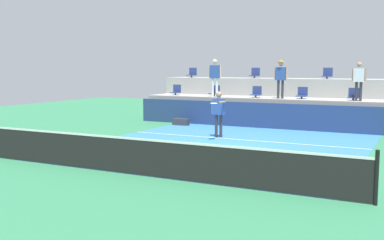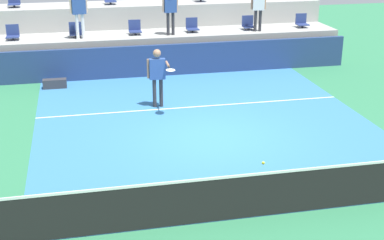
{
  "view_description": "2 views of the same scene",
  "coord_description": "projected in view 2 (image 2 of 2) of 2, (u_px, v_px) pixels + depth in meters",
  "views": [
    {
      "loc": [
        5.98,
        -13.22,
        2.6
      ],
      "look_at": [
        -0.29,
        -0.93,
        1.05
      ],
      "focal_mm": 43.24,
      "sensor_mm": 36.0,
      "label": 1
    },
    {
      "loc": [
        -3.27,
        -12.5,
        5.29
      ],
      "look_at": [
        -0.77,
        -1.01,
        0.9
      ],
      "focal_mm": 51.2,
      "sensor_mm": 36.0,
      "label": 2
    }
  ],
  "objects": [
    {
      "name": "spectator_with_hat",
      "position": [
        170.0,
        6.0,
        19.44
      ],
      "size": [
        0.58,
        0.43,
        1.71
      ],
      "color": "#2D2D33",
      "rests_on": "seating_tier_lower"
    },
    {
      "name": "tennis_player",
      "position": [
        158.0,
        72.0,
        15.78
      ],
      "size": [
        0.66,
        1.22,
        1.73
      ],
      "color": "#2D2D33",
      "rests_on": "ground_plane"
    },
    {
      "name": "stadium_chair_lower_mid_right",
      "position": [
        192.0,
        26.0,
        20.26
      ],
      "size": [
        0.44,
        0.4,
        0.52
      ],
      "color": "#2D2D33",
      "rests_on": "seating_tier_lower"
    },
    {
      "name": "stadium_chair_lower_mid_left",
      "position": [
        135.0,
        29.0,
        19.84
      ],
      "size": [
        0.44,
        0.4,
        0.52
      ],
      "color": "#2D2D33",
      "rests_on": "seating_tier_lower"
    },
    {
      "name": "spectator_in_white",
      "position": [
        258.0,
        6.0,
        20.13
      ],
      "size": [
        0.57,
        0.24,
        1.6
      ],
      "color": "#2D2D33",
      "rests_on": "seating_tier_lower"
    },
    {
      "name": "court_service_line",
      "position": [
        193.0,
        107.0,
        16.14
      ],
      "size": [
        9.0,
        0.06,
        0.0
      ],
      "primitive_type": "cube",
      "color": "white",
      "rests_on": "ground_plane"
    },
    {
      "name": "equipment_bag",
      "position": [
        55.0,
        84.0,
        17.89
      ],
      "size": [
        0.76,
        0.28,
        0.3
      ],
      "primitive_type": "cube",
      "color": "#333338",
      "rests_on": "ground_plane"
    },
    {
      "name": "stadium_chair_lower_far_right",
      "position": [
        302.0,
        22.0,
        21.12
      ],
      "size": [
        0.44,
        0.4,
        0.52
      ],
      "color": "#2D2D33",
      "rests_on": "seating_tier_lower"
    },
    {
      "name": "seating_tier_lower",
      "position": [
        165.0,
        49.0,
        20.41
      ],
      "size": [
        13.0,
        1.8,
        1.25
      ],
      "primitive_type": "cube",
      "color": "#9E9E99",
      "rests_on": "ground_plane"
    },
    {
      "name": "seating_tier_upper",
      "position": [
        157.0,
        29.0,
        21.91
      ],
      "size": [
        13.0,
        1.8,
        2.1
      ],
      "primitive_type": "cube",
      "color": "#9E9E99",
      "rests_on": "ground_plane"
    },
    {
      "name": "sponsor_backboard",
      "position": [
        171.0,
        60.0,
        19.25
      ],
      "size": [
        13.0,
        0.16,
        1.1
      ],
      "primitive_type": "cube",
      "color": "navy",
      "rests_on": "ground_plane"
    },
    {
      "name": "stadium_chair_lower_far_left",
      "position": [
        13.0,
        34.0,
        18.99
      ],
      "size": [
        0.44,
        0.4,
        0.52
      ],
      "color": "#2D2D33",
      "rests_on": "seating_tier_lower"
    },
    {
      "name": "tennis_ball",
      "position": [
        263.0,
        163.0,
        10.84
      ],
      "size": [
        0.07,
        0.07,
        0.07
      ],
      "color": "#CCE033"
    },
    {
      "name": "court_inner_paint",
      "position": [
        204.0,
        124.0,
        14.86
      ],
      "size": [
        9.0,
        10.0,
        0.01
      ],
      "primitive_type": "cube",
      "color": "teal",
      "rests_on": "ground_plane"
    },
    {
      "name": "tennis_net",
      "position": [
        267.0,
        192.0,
        10.11
      ],
      "size": [
        10.48,
        0.08,
        1.07
      ],
      "color": "black",
      "rests_on": "ground_plane"
    },
    {
      "name": "stadium_chair_upper_far_left",
      "position": [
        14.0,
        1.0,
        20.34
      ],
      "size": [
        0.44,
        0.4,
        0.52
      ],
      "color": "#2D2D33",
      "rests_on": "seating_tier_upper"
    },
    {
      "name": "stadium_chair_lower_right",
      "position": [
        248.0,
        24.0,
        20.69
      ],
      "size": [
        0.44,
        0.4,
        0.52
      ],
      "color": "#2D2D33",
      "rests_on": "seating_tier_lower"
    },
    {
      "name": "spectator_in_grey",
      "position": [
        79.0,
        8.0,
        18.8
      ],
      "size": [
        0.62,
        0.27,
        1.77
      ],
      "color": "white",
      "rests_on": "seating_tier_lower"
    },
    {
      "name": "stadium_chair_lower_left",
      "position": [
        76.0,
        31.0,
        19.42
      ],
      "size": [
        0.44,
        0.4,
        0.52
      ],
      "color": "#2D2D33",
      "rests_on": "seating_tier_lower"
    },
    {
      "name": "ground_plane",
      "position": [
        213.0,
        137.0,
        13.95
      ],
      "size": [
        40.0,
        40.0,
        0.0
      ],
      "primitive_type": "plane",
      "color": "#2D754C"
    }
  ]
}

